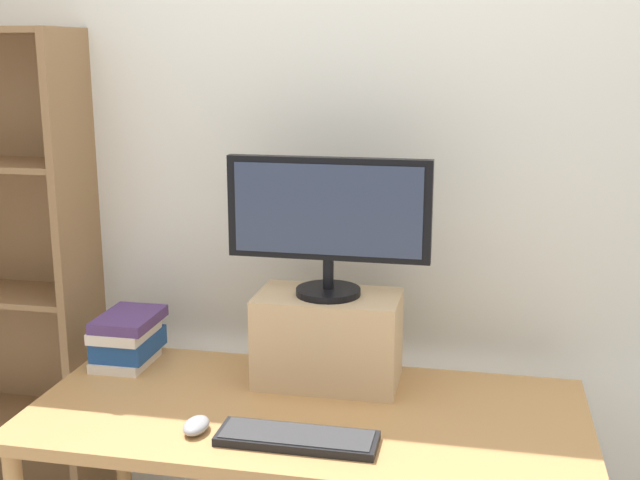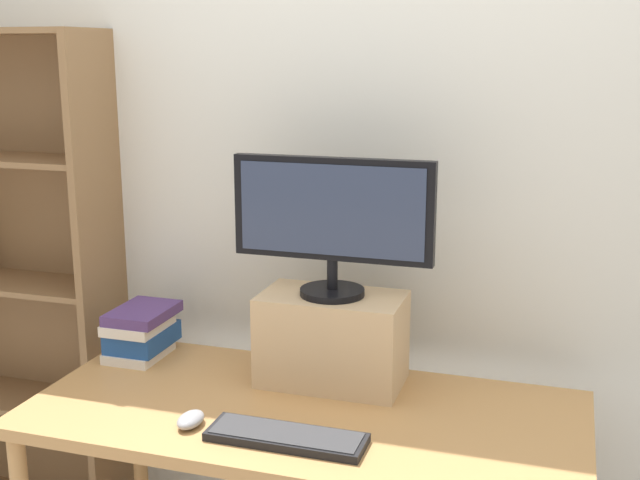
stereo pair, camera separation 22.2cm
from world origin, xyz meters
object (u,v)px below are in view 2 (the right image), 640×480
at_px(desk, 304,432).
at_px(computer_mouse, 191,420).
at_px(riser_box, 332,339).
at_px(book_stack, 141,332).
at_px(keyboard, 286,437).
at_px(computer_monitor, 332,218).
at_px(bookshelf_unit, 5,278).

relative_size(desk, computer_mouse, 15.01).
relative_size(riser_box, book_stack, 1.76).
relative_size(riser_box, keyboard, 1.03).
height_order(computer_monitor, computer_mouse, computer_monitor).
bearing_deg(bookshelf_unit, book_stack, -14.20).
distance_m(desk, riser_box, 0.29).
xyz_separation_m(desk, computer_monitor, (0.02, 0.20, 0.58)).
relative_size(desk, bookshelf_unit, 0.86).
bearing_deg(keyboard, riser_box, 89.70).
xyz_separation_m(bookshelf_unit, computer_monitor, (1.32, -0.18, 0.35)).
relative_size(desk, riser_box, 3.66).
bearing_deg(computer_mouse, riser_box, 55.09).
xyz_separation_m(desk, book_stack, (-0.64, 0.22, 0.16)).
xyz_separation_m(bookshelf_unit, computer_mouse, (1.04, -0.58, -0.15)).
relative_size(bookshelf_unit, computer_mouse, 17.40).
bearing_deg(bookshelf_unit, computer_monitor, -7.98).
distance_m(desk, book_stack, 0.69).
bearing_deg(book_stack, computer_monitor, -1.57).
height_order(computer_mouse, book_stack, book_stack).
bearing_deg(keyboard, desk, 95.45).
bearing_deg(computer_mouse, bookshelf_unit, 150.90).
height_order(keyboard, book_stack, book_stack).
bearing_deg(keyboard, computer_mouse, 179.20).
xyz_separation_m(computer_mouse, book_stack, (-0.38, 0.41, 0.07)).
xyz_separation_m(bookshelf_unit, riser_box, (1.32, -0.18, -0.03)).
relative_size(bookshelf_unit, keyboard, 4.35).
height_order(bookshelf_unit, riser_box, bookshelf_unit).
height_order(riser_box, computer_mouse, riser_box).
bearing_deg(bookshelf_unit, desk, -16.46).
height_order(desk, book_stack, book_stack).
bearing_deg(desk, book_stack, 161.26).
xyz_separation_m(computer_monitor, keyboard, (-0.00, -0.40, -0.50)).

